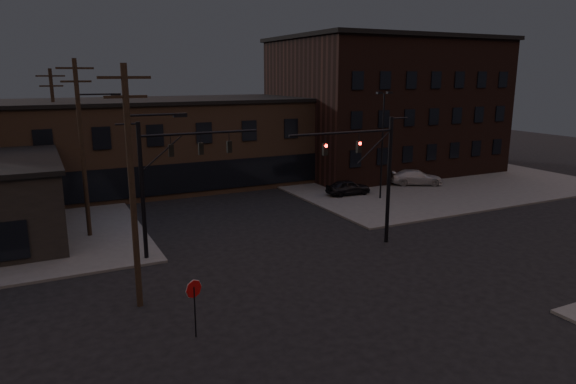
% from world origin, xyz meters
% --- Properties ---
extents(ground, '(140.00, 140.00, 0.00)m').
position_xyz_m(ground, '(0.00, 0.00, 0.00)').
color(ground, black).
rests_on(ground, ground).
extents(sidewalk_ne, '(30.00, 30.00, 0.15)m').
position_xyz_m(sidewalk_ne, '(22.00, 22.00, 0.07)').
color(sidewalk_ne, '#474744').
rests_on(sidewalk_ne, ground).
extents(building_row, '(40.00, 12.00, 8.00)m').
position_xyz_m(building_row, '(0.00, 28.00, 4.00)').
color(building_row, brown).
rests_on(building_row, ground).
extents(building_right, '(22.00, 16.00, 14.00)m').
position_xyz_m(building_right, '(22.00, 26.00, 7.00)').
color(building_right, black).
rests_on(building_right, ground).
extents(traffic_signal_near, '(7.12, 0.24, 8.00)m').
position_xyz_m(traffic_signal_near, '(5.36, 4.50, 4.93)').
color(traffic_signal_near, black).
rests_on(traffic_signal_near, ground).
extents(traffic_signal_far, '(7.12, 0.24, 8.00)m').
position_xyz_m(traffic_signal_far, '(-6.72, 8.00, 5.01)').
color(traffic_signal_far, black).
rests_on(traffic_signal_far, ground).
extents(stop_sign, '(0.72, 0.33, 2.48)m').
position_xyz_m(stop_sign, '(-8.00, -1.99, 1.84)').
color(stop_sign, black).
rests_on(stop_sign, ground).
extents(utility_pole_near, '(3.70, 0.28, 11.00)m').
position_xyz_m(utility_pole_near, '(-9.43, 2.00, 5.87)').
color(utility_pole_near, black).
rests_on(utility_pole_near, ground).
extents(utility_pole_mid, '(3.70, 0.28, 11.50)m').
position_xyz_m(utility_pole_mid, '(-10.44, 14.00, 6.13)').
color(utility_pole_mid, black).
rests_on(utility_pole_mid, ground).
extents(utility_pole_far, '(2.20, 0.28, 11.00)m').
position_xyz_m(utility_pole_far, '(-11.50, 26.00, 5.78)').
color(utility_pole_far, black).
rests_on(utility_pole_far, ground).
extents(lot_light_a, '(1.50, 0.28, 9.14)m').
position_xyz_m(lot_light_a, '(13.00, 14.00, 5.51)').
color(lot_light_a, black).
rests_on(lot_light_a, ground).
extents(lot_light_b, '(1.50, 0.28, 9.14)m').
position_xyz_m(lot_light_b, '(19.00, 19.00, 5.51)').
color(lot_light_b, black).
rests_on(lot_light_b, ground).
extents(parked_car_lot_a, '(4.04, 1.82, 1.35)m').
position_xyz_m(parked_car_lot_a, '(11.21, 16.31, 0.82)').
color(parked_car_lot_a, black).
rests_on(parked_car_lot_a, sidewalk_ne).
extents(parked_car_lot_b, '(5.27, 4.09, 1.43)m').
position_xyz_m(parked_car_lot_b, '(19.41, 16.97, 0.86)').
color(parked_car_lot_b, '#A4A4A6').
rests_on(parked_car_lot_b, sidewalk_ne).
extents(car_crossing, '(2.94, 5.32, 1.66)m').
position_xyz_m(car_crossing, '(1.70, 25.93, 0.83)').
color(car_crossing, black).
rests_on(car_crossing, ground).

